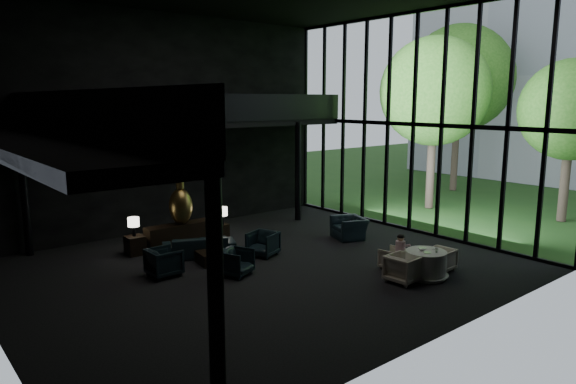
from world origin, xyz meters
TOP-DOWN VIEW (x-y plane):
  - floor at (0.00, 0.00)m, footprint 14.00×12.00m
  - wall_back at (0.00, 6.00)m, footprint 14.00×0.04m
  - wall_front at (0.00, -6.00)m, footprint 14.00×0.04m
  - curtain_wall at (6.95, 0.00)m, footprint 0.20×12.00m
  - mezzanine_left at (-6.00, 0.00)m, footprint 2.00×12.00m
  - mezzanine_back at (1.00, 5.00)m, footprint 12.00×2.00m
  - railing_left at (-5.00, 0.00)m, footprint 0.06×12.00m
  - railing_back at (1.00, 4.00)m, footprint 12.00×0.06m
  - column_sw at (-5.00, -5.70)m, footprint 0.24×0.24m
  - column_nw at (-5.00, 5.70)m, footprint 0.24×0.24m
  - column_ne at (4.80, 4.00)m, footprint 0.24×0.24m
  - tree_near at (11.00, 2.00)m, footprint 4.80×4.80m
  - tree_mid at (13.00, -3.00)m, footprint 4.00×4.00m
  - tree_far at (16.00, 4.00)m, footprint 5.60×5.60m
  - console at (-0.77, 3.55)m, footprint 2.46×0.56m
  - bronze_urn at (-0.77, 3.49)m, footprint 0.78×0.78m
  - side_table_left at (-2.37, 3.61)m, footprint 0.55×0.55m
  - table_lamp_left at (-2.37, 3.64)m, footprint 0.36×0.36m
  - side_table_right at (0.83, 3.60)m, footprint 0.46×0.46m
  - table_lamp_right at (0.83, 3.48)m, footprint 0.38×0.38m
  - sofa at (-0.87, 2.16)m, footprint 2.50×1.60m
  - lounge_armchair_west at (-2.54, 1.17)m, footprint 0.90×0.96m
  - lounge_armchair_east at (0.73, 0.92)m, footprint 1.12×1.16m
  - lounge_armchair_south at (-0.96, -0.07)m, footprint 1.10×1.07m
  - window_armchair at (4.35, 0.63)m, footprint 1.21×1.48m
  - coffee_table at (-0.93, 1.29)m, footprint 0.90×0.90m
  - dining_table at (3.05, -3.56)m, footprint 1.27×1.27m
  - dining_chair_north at (2.91, -2.54)m, footprint 0.65×0.62m
  - dining_chair_east at (3.86, -3.49)m, footprint 0.65×0.69m
  - dining_chair_west at (2.24, -3.42)m, footprint 0.88×0.93m
  - child at (3.02, -2.69)m, footprint 0.28×0.28m
  - plate_a at (2.93, -3.68)m, footprint 0.26×0.26m
  - plate_b at (3.18, -3.33)m, footprint 0.28×0.28m
  - saucer at (3.36, -3.64)m, footprint 0.20×0.20m
  - coffee_cup at (3.36, -3.67)m, footprint 0.10×0.10m
  - cereal_bowl at (2.97, -3.47)m, footprint 0.14×0.14m
  - cream_pot at (3.14, -3.83)m, footprint 0.07×0.07m

SIDE VIEW (x-z plane):
  - floor at x=0.00m, z-range -0.01..0.01m
  - coffee_table at x=-0.93m, z-range 0.00..0.36m
  - side_table_right at x=0.83m, z-range 0.00..0.51m
  - side_table_left at x=-2.37m, z-range 0.00..0.60m
  - dining_chair_north at x=2.91m, z-range 0.00..0.61m
  - dining_table at x=3.05m, z-range -0.05..0.70m
  - dining_chair_east at x=3.86m, z-range 0.00..0.67m
  - console at x=-0.77m, z-range 0.00..0.78m
  - lounge_armchair_south at x=-0.96m, z-range 0.00..0.88m
  - dining_chair_west at x=2.24m, z-range 0.00..0.90m
  - lounge_armchair_east at x=0.73m, z-range 0.00..0.94m
  - sofa at x=-0.87m, z-range 0.00..0.95m
  - lounge_armchair_west at x=-2.54m, z-range 0.00..0.97m
  - window_armchair at x=4.35m, z-range 0.00..1.11m
  - child at x=3.02m, z-range 0.45..1.06m
  - saucer at x=3.36m, z-range 0.75..0.76m
  - plate_a at x=2.93m, z-range 0.75..0.76m
  - plate_b at x=3.18m, z-range 0.75..0.77m
  - cream_pot at x=3.14m, z-range 0.75..0.82m
  - cereal_bowl at x=2.97m, z-range 0.75..0.82m
  - coffee_cup at x=3.36m, z-range 0.76..0.82m
  - table_lamp_right at x=0.83m, z-range 0.65..1.27m
  - table_lamp_left at x=-2.37m, z-range 0.73..1.34m
  - bronze_urn at x=-0.77m, z-range 0.68..2.13m
  - column_sw at x=-5.00m, z-range 0.00..4.00m
  - column_nw at x=-5.00m, z-range 0.00..4.00m
  - column_ne at x=4.80m, z-range 0.00..4.00m
  - wall_back at x=0.00m, z-range 0.00..8.00m
  - wall_front at x=0.00m, z-range 0.00..8.00m
  - curtain_wall at x=6.95m, z-range 0.00..8.00m
  - mezzanine_left at x=-6.00m, z-range 3.88..4.12m
  - mezzanine_back at x=1.00m, z-range 3.88..4.12m
  - tree_mid at x=13.00m, z-range 1.23..7.73m
  - railing_left at x=-5.00m, z-range 4.10..5.10m
  - railing_back at x=1.00m, z-range 4.10..5.10m
  - tree_near at x=11.00m, z-range 1.41..9.06m
  - tree_far at x=16.00m, z-range 1.59..10.39m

